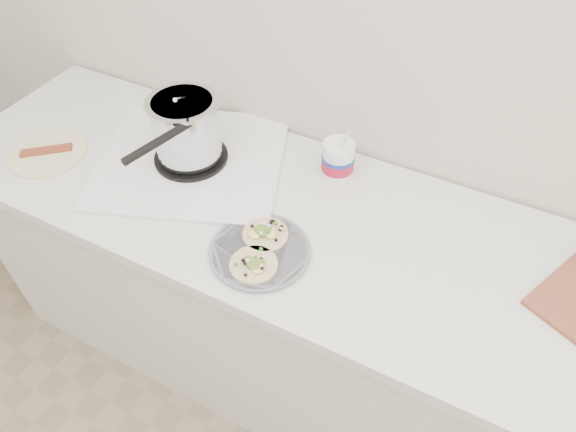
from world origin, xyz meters
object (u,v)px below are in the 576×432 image
at_px(taco_plate, 260,249).
at_px(bacon_plate, 47,153).
at_px(stove, 188,140).
at_px(tub, 339,157).

height_order(taco_plate, bacon_plate, taco_plate).
bearing_deg(taco_plate, stove, 148.66).
xyz_separation_m(stove, tub, (0.42, 0.15, -0.02)).
bearing_deg(stove, tub, -0.92).
relative_size(stove, bacon_plate, 2.89).
bearing_deg(bacon_plate, tub, 21.13).
bearing_deg(bacon_plate, stove, 22.56).
bearing_deg(taco_plate, bacon_plate, 176.66).
distance_m(taco_plate, tub, 0.38).
bearing_deg(bacon_plate, taco_plate, -3.34).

